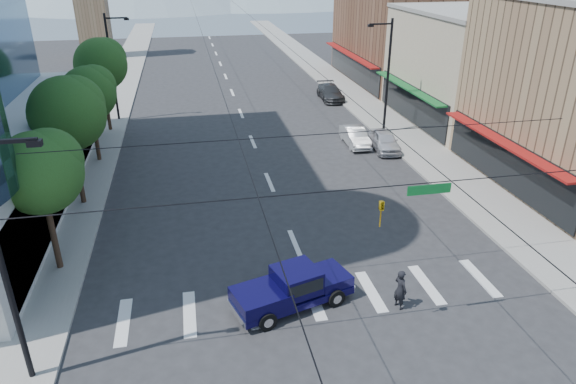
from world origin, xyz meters
name	(u,v)px	position (x,y,z in m)	size (l,w,h in m)	color
ground	(327,320)	(0.00, 0.00, 0.00)	(160.00, 160.00, 0.00)	#28282B
sidewalk_left	(116,93)	(-12.00, 40.00, 0.07)	(4.00, 120.00, 0.15)	gray
sidewalk_right	(336,83)	(12.00, 40.00, 0.07)	(4.00, 120.00, 0.15)	gray
shop_mid	(481,69)	(20.00, 24.00, 4.50)	(12.00, 14.00, 9.00)	tan
shop_far	(406,36)	(20.00, 40.00, 5.00)	(12.00, 18.00, 10.00)	brown
tree_near	(43,169)	(-11.07, 6.10, 4.99)	(3.65, 3.64, 6.71)	black
tree_midnear	(70,111)	(-11.07, 13.10, 5.59)	(4.09, 4.09, 7.52)	black
tree_midfar	(91,91)	(-11.07, 20.10, 4.99)	(3.65, 3.64, 6.71)	black
tree_far	(102,62)	(-11.07, 27.10, 5.59)	(4.09, 4.09, 7.52)	black
signal_rig	(344,231)	(0.19, -1.00, 4.64)	(21.80, 0.20, 9.00)	black
lamp_pole_nw	(113,64)	(-10.67, 30.00, 4.94)	(2.00, 0.25, 9.00)	black
lamp_pole_ne	(387,73)	(10.67, 22.00, 4.94)	(2.00, 0.25, 9.00)	black
pickup_truck	(292,288)	(-1.18, 1.23, 0.90)	(5.37, 3.17, 1.72)	#0A0736
pedestrian	(400,289)	(3.16, 0.25, 0.89)	(0.65, 0.43, 1.78)	black
parked_car_near	(384,141)	(9.40, 18.24, 0.72)	(1.71, 4.25, 1.45)	silver
parked_car_mid	(355,136)	(7.60, 19.74, 0.69)	(1.45, 4.17, 1.37)	silver
parked_car_far	(330,92)	(9.40, 33.14, 0.74)	(2.06, 5.07, 1.47)	#333336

